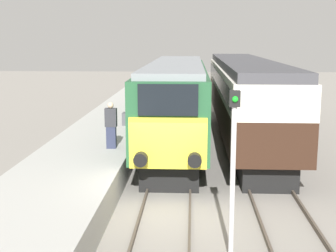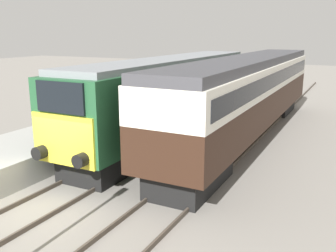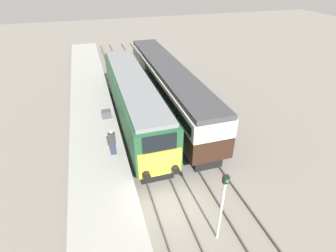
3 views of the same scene
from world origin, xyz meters
The scene contains 9 objects.
ground_plane centered at (0.00, 0.00, 0.00)m, with size 120.00×120.00×0.00m, color gray.
platform_left centered at (-3.30, 8.00, 0.49)m, with size 3.50×50.00×0.98m.
rails_near_track centered at (0.00, 5.00, 0.07)m, with size 1.51×60.00×0.14m.
rails_far_track centered at (3.40, 5.00, 0.07)m, with size 1.50×60.00×0.14m.
locomotive centered at (0.00, 9.06, 2.26)m, with size 2.70×16.04×4.00m.
passenger_carriage centered at (3.40, 10.78, 2.45)m, with size 2.75×18.61×4.04m.
person_on_platform centered at (-2.30, 4.05, 1.87)m, with size 0.44×0.26×1.77m.
signal_post centered at (1.70, -2.78, 2.35)m, with size 0.24×0.28×3.96m.
luggage_crate centered at (-2.24, 8.91, 1.28)m, with size 0.70×0.56×0.60m.
Camera 3 is at (-2.90, -9.69, 11.24)m, focal length 28.00 mm.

